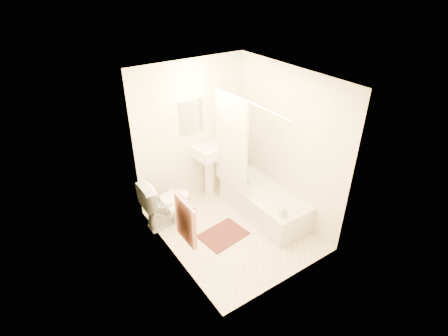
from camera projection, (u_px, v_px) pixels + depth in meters
floor at (233, 230)px, 5.47m from camera, size 2.40×2.40×0.00m
ceiling at (236, 78)px, 4.25m from camera, size 2.40×2.40×0.00m
wall_back at (191, 133)px, 5.71m from camera, size 2.00×0.02×2.40m
wall_left at (169, 185)px, 4.37m from camera, size 0.02×2.40×2.40m
wall_right at (287, 145)px, 5.34m from camera, size 0.02×2.40×2.40m
mirror at (191, 116)px, 5.55m from camera, size 0.40×0.03×0.55m
curtain_rod at (249, 102)px, 4.67m from camera, size 0.03×1.70×0.03m
shower_curtain at (231, 143)px, 5.35m from camera, size 0.04×0.80×1.55m
towel_bar at (182, 200)px, 4.26m from camera, size 0.02×0.60×0.02m
towel at (186, 220)px, 4.44m from camera, size 0.06×0.45×0.66m
toilet_paper at (173, 210)px, 4.75m from camera, size 0.11×0.12×0.12m
toilet at (167, 202)px, 5.43m from camera, size 0.80×0.46×0.78m
sink at (210, 168)px, 6.06m from camera, size 0.58×0.49×1.06m
bathtub at (264, 203)px, 5.71m from camera, size 0.69×1.57×0.44m
bath_mat at (223, 235)px, 5.35m from camera, size 0.73×0.58×0.02m
soap_bottle at (283, 211)px, 4.99m from camera, size 0.12×0.12×0.21m
scrub_brush at (246, 179)px, 5.88m from camera, size 0.11×0.21×0.04m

